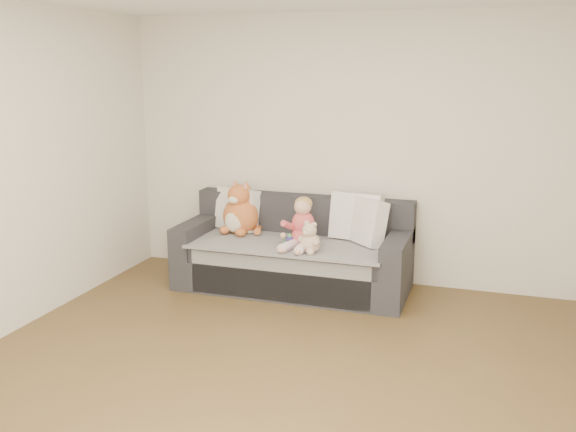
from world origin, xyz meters
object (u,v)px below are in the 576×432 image
at_px(sofa, 294,256).
at_px(plush_cat, 240,213).
at_px(toddler, 302,226).
at_px(sippy_cup, 290,239).
at_px(teddy_bear, 310,240).

relative_size(sofa, plush_cat, 3.98).
relative_size(toddler, plush_cat, 0.86).
relative_size(plush_cat, sippy_cup, 4.57).
bearing_deg(teddy_bear, sippy_cup, 170.78).
bearing_deg(sofa, teddy_bear, -54.90).
xyz_separation_m(sofa, toddler, (0.13, -0.19, 0.36)).
xyz_separation_m(sofa, teddy_bear, (0.26, -0.37, 0.28)).
distance_m(plush_cat, teddy_bear, 0.98).
xyz_separation_m(toddler, teddy_bear, (0.13, -0.18, -0.08)).
relative_size(sofa, toddler, 4.64).
height_order(sofa, plush_cat, plush_cat).
bearing_deg(teddy_bear, toddler, 149.76).
height_order(toddler, teddy_bear, toddler).
xyz_separation_m(plush_cat, teddy_bear, (0.86, -0.46, -0.08)).
xyz_separation_m(plush_cat, sippy_cup, (0.62, -0.30, -0.14)).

